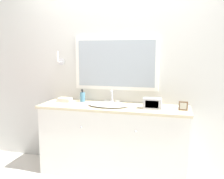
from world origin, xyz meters
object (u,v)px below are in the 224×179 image
picture_frame (183,106)px  appliance_box (152,103)px  soap_bottle (83,97)px  sink_basin (109,104)px

picture_frame → appliance_box: bearing=-179.2°
soap_bottle → appliance_box: (0.93, -0.20, -0.00)m
sink_basin → soap_bottle: (-0.41, 0.18, 0.04)m
sink_basin → soap_bottle: sink_basin is taller
soap_bottle → appliance_box: size_ratio=0.79×
appliance_box → picture_frame: appliance_box is taller
sink_basin → appliance_box: sink_basin is taller
sink_basin → picture_frame: sink_basin is taller
sink_basin → appliance_box: (0.53, -0.02, 0.04)m
soap_bottle → picture_frame: 1.29m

